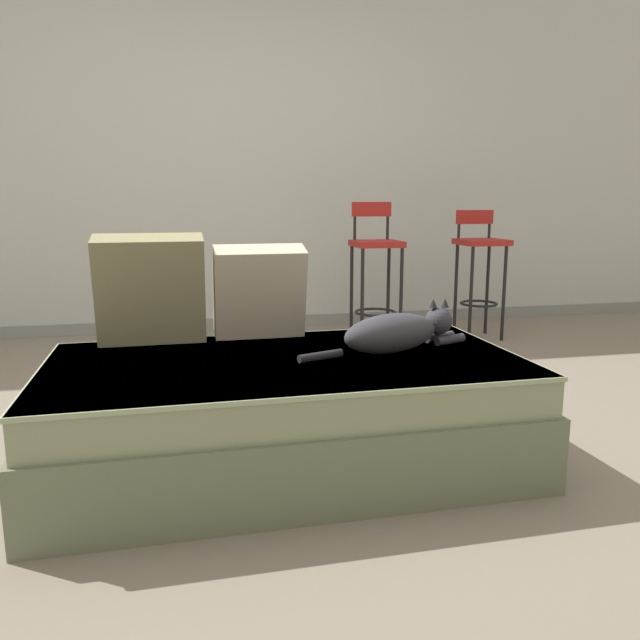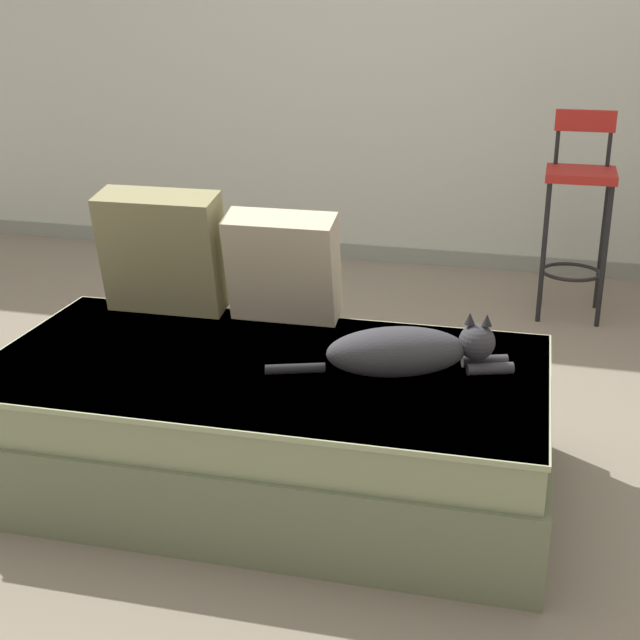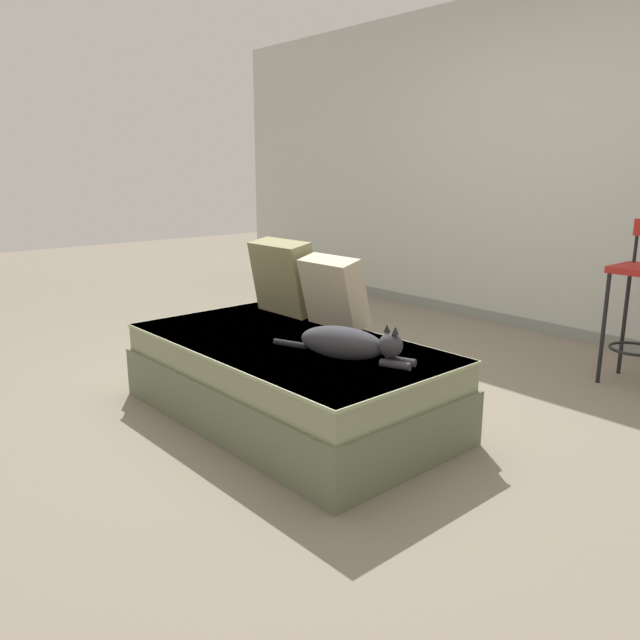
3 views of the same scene
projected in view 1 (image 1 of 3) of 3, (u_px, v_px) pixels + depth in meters
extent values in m
plane|color=slate|center=(273.00, 428.00, 2.76)|extent=(16.00, 16.00, 0.00)
cube|color=#B7BCB2|center=(228.00, 158.00, 4.67)|extent=(8.00, 0.10, 2.60)
cube|color=gray|center=(233.00, 323.00, 4.86)|extent=(8.00, 0.02, 0.09)
cube|color=#636B50|center=(287.00, 431.00, 2.35)|extent=(1.77, 0.97, 0.27)
cube|color=gray|center=(286.00, 378.00, 2.31)|extent=(1.73, 0.93, 0.15)
cube|color=#98A47B|center=(286.00, 361.00, 2.30)|extent=(1.74, 0.94, 0.02)
cube|color=#847F56|center=(151.00, 289.00, 2.50)|extent=(0.43, 0.23, 0.44)
cube|color=beige|center=(259.00, 292.00, 2.60)|extent=(0.38, 0.23, 0.40)
ellipsoid|color=#333338|center=(391.00, 333.00, 2.38)|extent=(0.45, 0.30, 0.15)
sphere|color=#333338|center=(438.00, 321.00, 2.50)|extent=(0.11, 0.11, 0.11)
cone|color=black|center=(433.00, 303.00, 2.48)|extent=(0.03, 0.03, 0.04)
cone|color=black|center=(445.00, 303.00, 2.49)|extent=(0.03, 0.03, 0.04)
cylinder|color=#333338|center=(450.00, 339.00, 2.51)|extent=(0.14, 0.08, 0.04)
cylinder|color=#333338|center=(439.00, 337.00, 2.56)|extent=(0.14, 0.08, 0.04)
cylinder|color=black|center=(321.00, 356.00, 2.25)|extent=(0.18, 0.09, 0.03)
cylinder|color=black|center=(362.00, 299.00, 4.17)|extent=(0.02, 0.02, 0.68)
cylinder|color=black|center=(401.00, 298.00, 4.23)|extent=(0.02, 0.02, 0.68)
cylinder|color=black|center=(351.00, 293.00, 4.44)|extent=(0.02, 0.02, 0.68)
cylinder|color=black|center=(388.00, 292.00, 4.49)|extent=(0.02, 0.02, 0.68)
torus|color=black|center=(375.00, 312.00, 4.36)|extent=(0.29, 0.29, 0.02)
cube|color=maroon|center=(377.00, 244.00, 4.27)|extent=(0.32, 0.32, 0.04)
cylinder|color=black|center=(355.00, 227.00, 4.35)|extent=(0.02, 0.02, 0.25)
cylinder|color=black|center=(388.00, 227.00, 4.40)|extent=(0.02, 0.02, 0.25)
cube|color=maroon|center=(372.00, 209.00, 4.35)|extent=(0.28, 0.03, 0.10)
cylinder|color=black|center=(471.00, 295.00, 4.35)|extent=(0.02, 0.02, 0.68)
cylinder|color=black|center=(504.00, 294.00, 4.40)|extent=(0.02, 0.02, 0.68)
cylinder|color=black|center=(456.00, 290.00, 4.59)|extent=(0.02, 0.02, 0.68)
cylinder|color=black|center=(487.00, 289.00, 4.64)|extent=(0.02, 0.02, 0.68)
torus|color=black|center=(479.00, 303.00, 4.51)|extent=(0.27, 0.27, 0.02)
cube|color=maroon|center=(482.00, 242.00, 4.43)|extent=(0.32, 0.32, 0.04)
cylinder|color=black|center=(459.00, 231.00, 4.51)|extent=(0.02, 0.02, 0.19)
cylinder|color=black|center=(489.00, 230.00, 4.56)|extent=(0.02, 0.02, 0.19)
cube|color=maroon|center=(475.00, 217.00, 4.52)|extent=(0.28, 0.03, 0.10)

